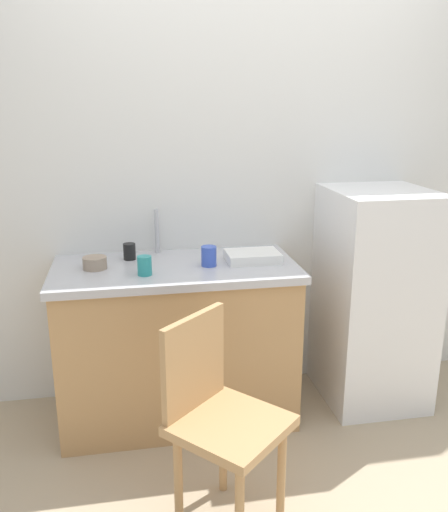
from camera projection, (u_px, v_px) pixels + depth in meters
name	position (u px, v px, depth m)	size (l,w,h in m)	color
ground_plane	(279.00, 480.00, 2.51)	(8.00, 8.00, 0.00)	tan
back_wall	(237.00, 188.00, 3.12)	(4.80, 0.10, 2.42)	silver
cabinet_base	(177.00, 345.00, 2.94)	(1.23, 0.60, 0.83)	tan
countertop	(175.00, 269.00, 2.82)	(1.27, 0.64, 0.04)	#B7B7BC
faucet	(157.00, 231.00, 3.00)	(0.02, 0.02, 0.25)	#B7B7BC
refrigerator	(374.00, 297.00, 3.08)	(0.54, 0.59, 1.23)	white
chair	(218.00, 414.00, 2.15)	(0.57, 0.57, 0.89)	tan
dish_tray	(253.00, 256.00, 2.87)	(0.28, 0.20, 0.05)	white
terracotta_bowl	(95.00, 263.00, 2.74)	(0.12, 0.12, 0.06)	gray
cup_black	(129.00, 252.00, 2.90)	(0.07, 0.07, 0.09)	black
cup_teal	(145.00, 266.00, 2.64)	(0.07, 0.07, 0.10)	teal
cup_blue	(209.00, 256.00, 2.78)	(0.08, 0.08, 0.10)	blue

